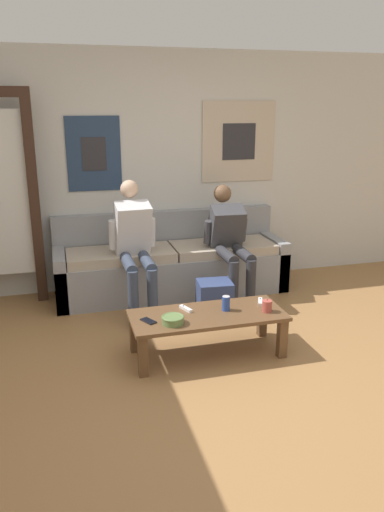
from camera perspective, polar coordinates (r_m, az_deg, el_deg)
ground_plane at (r=3.79m, az=3.50°, el=-14.70°), size 18.00×18.00×0.00m
wall_back at (r=5.56m, az=-4.13°, el=9.58°), size 10.00×0.07×2.55m
couch at (r=5.45m, az=-2.38°, el=-1.05°), size 2.47×0.71×0.85m
coffee_table at (r=4.09m, az=1.78°, el=-7.36°), size 1.26×0.52×0.36m
person_seated_adult at (r=4.91m, az=-6.57°, el=1.54°), size 0.47×0.92×1.27m
person_seated_teen at (r=5.16m, az=4.35°, el=1.92°), size 0.47×0.93×1.18m
backpack at (r=4.81m, az=2.63°, el=-5.16°), size 0.35×0.34×0.37m
ceramic_bowl at (r=3.88m, az=-2.21°, el=-7.26°), size 0.18×0.18×0.06m
pillar_candle at (r=4.13m, az=8.57°, el=-5.68°), size 0.08×0.08×0.11m
drink_can_blue at (r=4.12m, az=3.90°, el=-5.42°), size 0.07×0.07×0.12m
game_controller_near_left at (r=4.13m, az=-0.72°, el=-6.04°), size 0.08×0.15×0.03m
game_controller_near_right at (r=4.31m, az=7.81°, el=-5.18°), size 0.09×0.15×0.03m
cell_phone at (r=3.94m, az=-5.01°, el=-7.39°), size 0.12×0.15×0.01m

